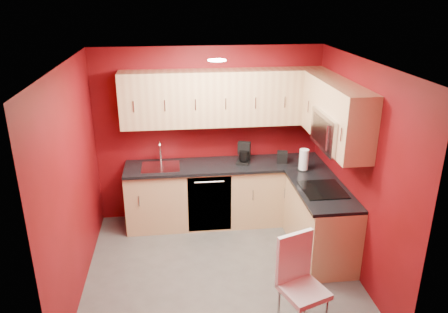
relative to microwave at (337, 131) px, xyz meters
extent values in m
plane|color=#53504D|center=(-1.39, -0.20, -1.66)|extent=(3.20, 3.20, 0.00)
plane|color=white|center=(-1.39, -0.20, 0.84)|extent=(3.20, 3.20, 0.00)
plane|color=maroon|center=(-1.39, 1.30, -0.41)|extent=(3.20, 0.00, 3.20)
plane|color=maroon|center=(-1.39, -1.70, -0.41)|extent=(3.20, 0.00, 3.20)
plane|color=maroon|center=(-2.99, -0.20, -0.41)|extent=(0.00, 3.00, 3.00)
plane|color=maroon|center=(0.21, -0.20, -0.41)|extent=(0.00, 3.00, 3.00)
cube|color=tan|center=(-1.19, 1.00, -1.22)|extent=(2.80, 0.60, 0.87)
cube|color=tan|center=(-0.09, 0.05, -1.22)|extent=(0.60, 1.30, 0.87)
cube|color=black|center=(-1.19, 0.99, -0.77)|extent=(2.80, 0.63, 0.04)
cube|color=black|center=(-0.11, 0.04, -0.77)|extent=(0.63, 1.27, 0.04)
cube|color=tan|center=(-1.19, 1.13, 0.17)|extent=(2.80, 0.35, 0.75)
cube|color=tan|center=(0.03, 0.67, 0.17)|extent=(0.35, 0.57, 0.75)
cube|color=tan|center=(0.03, -0.49, 0.17)|extent=(0.35, 0.22, 0.75)
cube|color=tan|center=(0.03, 0.00, 0.38)|extent=(0.35, 0.76, 0.33)
cube|color=silver|center=(0.01, 0.00, 0.00)|extent=(0.40, 0.76, 0.42)
cube|color=black|center=(-0.18, 0.00, 0.00)|extent=(0.02, 0.62, 0.33)
cylinder|color=silver|center=(-0.20, -0.23, 0.00)|extent=(0.02, 0.02, 0.29)
cube|color=black|center=(-0.11, 0.00, -0.74)|extent=(0.50, 0.55, 0.01)
cube|color=silver|center=(-2.09, 0.98, -0.75)|extent=(0.52, 0.42, 0.02)
cylinder|color=silver|center=(-2.09, 1.18, -0.62)|extent=(0.02, 0.02, 0.26)
torus|color=silver|center=(-2.09, 1.11, -0.49)|extent=(0.02, 0.16, 0.16)
cylinder|color=silver|center=(-2.09, 1.04, -0.55)|extent=(0.02, 0.02, 0.12)
cube|color=black|center=(-1.44, 0.71, -1.22)|extent=(0.60, 0.02, 0.82)
cylinder|color=white|center=(-1.39, 0.10, 0.82)|extent=(0.20, 0.20, 0.01)
camera|label=1|loc=(-1.88, -4.65, 1.54)|focal=35.00mm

